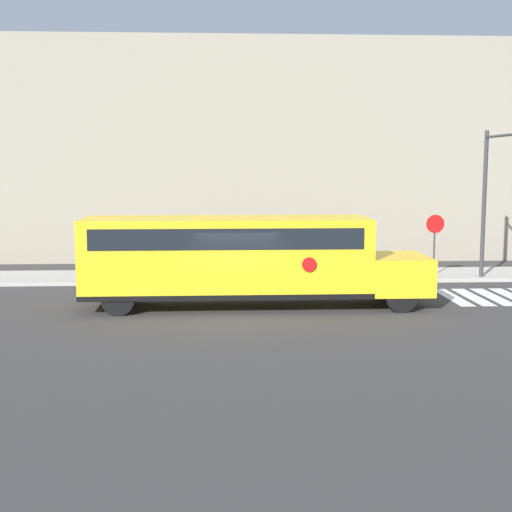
{
  "coord_description": "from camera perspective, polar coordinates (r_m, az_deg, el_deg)",
  "views": [
    {
      "loc": [
        -0.58,
        -21.58,
        4.54
      ],
      "look_at": [
        0.66,
        1.25,
        1.57
      ],
      "focal_mm": 50.0,
      "sensor_mm": 36.0,
      "label": 1
    }
  ],
  "objects": [
    {
      "name": "sidewalk_strip",
      "position": [
        28.44,
        -1.91,
        -1.63
      ],
      "size": [
        44.0,
        3.0,
        0.15
      ],
      "color": "#B2ADA3",
      "rests_on": "ground"
    },
    {
      "name": "school_bus",
      "position": [
        22.52,
        -1.33,
        0.03
      ],
      "size": [
        10.89,
        2.57,
        2.85
      ],
      "color": "yellow",
      "rests_on": "ground"
    },
    {
      "name": "ground_plane",
      "position": [
        22.06,
        -1.55,
        -4.48
      ],
      "size": [
        60.0,
        60.0,
        0.0
      ],
      "primitive_type": "plane",
      "color": "#3A3838"
    },
    {
      "name": "traffic_light",
      "position": [
        27.8,
        18.69,
        5.59
      ],
      "size": [
        0.28,
        3.68,
        5.79
      ],
      "color": "#38383A",
      "rests_on": "ground"
    },
    {
      "name": "stop_sign",
      "position": [
        28.81,
        14.1,
        1.53
      ],
      "size": [
        0.72,
        0.1,
        2.56
      ],
      "color": "#38383A",
      "rests_on": "ground"
    },
    {
      "name": "building_backdrop",
      "position": [
        34.59,
        -2.18,
        8.39
      ],
      "size": [
        32.0,
        4.0,
        10.27
      ],
      "color": "#9E937F",
      "rests_on": "ground"
    }
  ]
}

